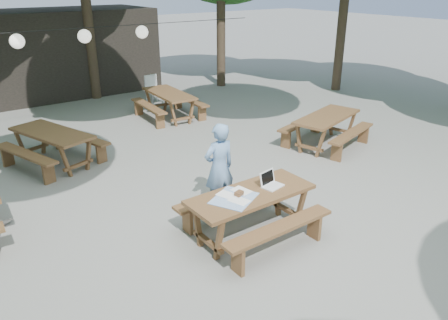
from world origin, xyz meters
TOP-DOWN VIEW (x-y plane):
  - ground at (0.00, 0.00)m, footprint 80.00×80.00m
  - pavilion at (0.50, 10.50)m, footprint 6.00×3.00m
  - main_picnic_table at (-0.23, -0.74)m, footprint 2.00×1.58m
  - picnic_table_ne at (3.78, 1.31)m, footprint 2.25×2.02m
  - picnic_table_far_w at (-1.85, 3.97)m, footprint 2.09×2.29m
  - picnic_table_far_e at (1.86, 5.50)m, footprint 1.70×2.05m
  - woman at (-0.13, 0.24)m, footprint 0.59×0.40m
  - plastic_chair at (2.26, 7.19)m, footprint 0.47×0.47m
  - laptop at (0.15, -0.73)m, footprint 0.37×0.32m
  - tabletop_clutter at (-0.54, -0.73)m, footprint 0.83×0.78m
  - paper_lanterns at (-0.19, 6.00)m, footprint 9.00×0.34m

SIDE VIEW (x-z plane):
  - ground at x=0.00m, z-range 0.00..0.00m
  - plastic_chair at x=2.26m, z-range -0.19..0.71m
  - main_picnic_table at x=-0.23m, z-range 0.01..0.76m
  - picnic_table_ne at x=3.78m, z-range 0.01..0.76m
  - picnic_table_far_w at x=-1.85m, z-range 0.01..0.76m
  - picnic_table_far_e at x=1.86m, z-range 0.01..0.76m
  - tabletop_clutter at x=-0.54m, z-range 0.72..0.80m
  - woman at x=-0.13m, z-range 0.00..1.58m
  - laptop at x=0.15m, z-range 0.69..0.93m
  - pavilion at x=0.50m, z-range 0.00..2.80m
  - paper_lanterns at x=-0.19m, z-range 2.21..2.59m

